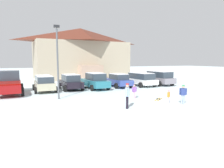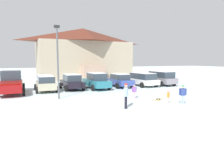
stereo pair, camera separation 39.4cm
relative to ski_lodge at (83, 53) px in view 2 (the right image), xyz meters
name	(u,v)px [view 2 (the right image)]	position (x,y,z in m)	size (l,w,h in m)	color
ground	(175,115)	(-1.15, -26.00, -4.42)	(160.00, 160.00, 0.00)	silver
ski_lodge	(83,53)	(0.00, 0.00, 0.00)	(16.45, 10.90, 8.73)	tan
parked_beige_suv	(45,83)	(-7.53, -13.73, -3.54)	(2.18, 4.16, 1.63)	#B5AF91
parked_black_sedan	(72,82)	(-4.79, -13.53, -3.58)	(2.28, 4.28, 1.68)	black
parked_teal_hatchback	(96,81)	(-2.16, -14.01, -3.52)	(2.34, 4.75, 1.81)	teal
parked_blue_hatchback	(119,80)	(0.89, -13.58, -3.61)	(2.23, 4.58, 1.59)	#354994
parked_white_suv	(142,79)	(3.84, -13.94, -3.52)	(2.49, 4.65, 1.65)	white
parked_grey_wagon	(161,78)	(6.62, -13.88, -3.47)	(2.24, 4.58, 1.79)	gray
pickup_truck	(11,83)	(-10.66, -13.93, -3.43)	(2.47, 5.49, 2.15)	maroon
skier_child_in_orange_jacket	(168,96)	(0.30, -23.45, -3.86)	(0.31, 0.25, 0.99)	silver
skier_adult_in_blue_parka	(126,94)	(-3.18, -23.55, -3.48)	(0.43, 0.53, 1.67)	black
skier_teen_in_navy_coat	(183,94)	(1.05, -24.11, -3.63)	(0.46, 0.35, 1.41)	#97A9D4
skier_child_in_purple_jacket	(134,91)	(-1.05, -20.79, -3.76)	(0.43, 0.19, 1.16)	#E6ACC6
pair_of_skis	(159,99)	(0.58, -21.91, -4.40)	(1.28, 1.06, 0.08)	gold
lamp_post	(58,58)	(-6.82, -18.42, -1.10)	(0.44, 0.24, 5.93)	#515459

